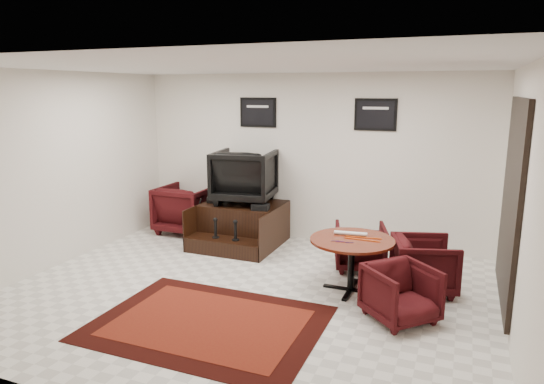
% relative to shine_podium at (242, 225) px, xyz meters
% --- Properties ---
extents(ground, '(6.00, 6.00, 0.00)m').
position_rel_shine_podium_xyz_m(ground, '(0.93, -1.84, -0.31)').
color(ground, white).
rests_on(ground, ground).
extents(room_shell, '(6.02, 5.02, 2.81)m').
position_rel_shine_podium_xyz_m(room_shell, '(1.34, -1.72, 1.47)').
color(room_shell, white).
rests_on(room_shell, ground).
extents(area_rug, '(2.47, 1.85, 0.01)m').
position_rel_shine_podium_xyz_m(area_rug, '(0.89, -2.73, -0.31)').
color(area_rug, black).
rests_on(area_rug, ground).
extents(shine_podium, '(1.31, 1.35, 0.68)m').
position_rel_shine_podium_xyz_m(shine_podium, '(0.00, 0.00, 0.00)').
color(shine_podium, black).
rests_on(shine_podium, ground).
extents(shine_chair, '(1.07, 1.02, 0.98)m').
position_rel_shine_podium_xyz_m(shine_chair, '(0.00, 0.14, 0.85)').
color(shine_chair, black).
rests_on(shine_chair, shine_podium).
extents(shoes_pair, '(0.25, 0.28, 0.10)m').
position_rel_shine_podium_xyz_m(shoes_pair, '(-0.47, -0.02, 0.41)').
color(shoes_pair, black).
rests_on(shoes_pair, shine_podium).
extents(polish_kit, '(0.29, 0.22, 0.09)m').
position_rel_shine_podium_xyz_m(polish_kit, '(0.45, -0.24, 0.41)').
color(polish_kit, black).
rests_on(polish_kit, shine_podium).
extents(umbrella_black, '(0.29, 0.11, 0.78)m').
position_rel_shine_podium_xyz_m(umbrella_black, '(-0.78, -0.18, 0.08)').
color(umbrella_black, black).
rests_on(umbrella_black, ground).
extents(umbrella_hooked, '(0.31, 0.12, 0.84)m').
position_rel_shine_podium_xyz_m(umbrella_hooked, '(-0.74, 0.07, 0.11)').
color(umbrella_hooked, black).
rests_on(umbrella_hooked, ground).
extents(armchair_side, '(0.91, 0.85, 0.94)m').
position_rel_shine_podium_xyz_m(armchair_side, '(-1.22, 0.24, 0.16)').
color(armchair_side, black).
rests_on(armchair_side, ground).
extents(meeting_table, '(1.06, 1.06, 0.69)m').
position_rel_shine_podium_xyz_m(meeting_table, '(2.14, -1.26, 0.30)').
color(meeting_table, '#49150A').
rests_on(meeting_table, ground).
extents(table_chair_back, '(0.85, 0.82, 0.72)m').
position_rel_shine_podium_xyz_m(table_chair_back, '(2.08, -0.41, 0.05)').
color(table_chair_back, black).
rests_on(table_chair_back, ground).
extents(table_chair_window, '(0.88, 0.92, 0.77)m').
position_rel_shine_podium_xyz_m(table_chair_window, '(3.00, -0.91, 0.07)').
color(table_chair_window, black).
rests_on(table_chair_window, ground).
extents(table_chair_corner, '(0.93, 0.93, 0.70)m').
position_rel_shine_podium_xyz_m(table_chair_corner, '(2.84, -1.85, 0.04)').
color(table_chair_corner, black).
rests_on(table_chair_corner, ground).
extents(paper_roll, '(0.42, 0.10, 0.05)m').
position_rel_shine_podium_xyz_m(paper_roll, '(2.09, -1.11, 0.41)').
color(paper_roll, silver).
rests_on(paper_roll, meeting_table).
extents(table_clutter, '(0.57, 0.33, 0.01)m').
position_rel_shine_podium_xyz_m(table_clutter, '(2.23, -1.25, 0.39)').
color(table_clutter, '#E34C0C').
rests_on(table_clutter, meeting_table).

